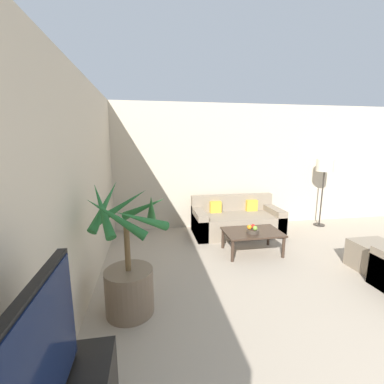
% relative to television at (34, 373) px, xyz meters
% --- Properties ---
extents(wall_back, '(8.62, 0.06, 2.70)m').
position_rel_television_xyz_m(wall_back, '(3.23, 4.55, 0.37)').
color(wall_back, beige).
rests_on(wall_back, ground_plane).
extents(wall_left, '(0.06, 7.88, 2.70)m').
position_rel_television_xyz_m(wall_left, '(-0.30, 1.38, 0.37)').
color(wall_left, beige).
rests_on(wall_left, ground_plane).
extents(television, '(0.18, 0.91, 0.67)m').
position_rel_television_xyz_m(television, '(0.00, 0.00, 0.00)').
color(television, black).
rests_on(television, tv_console).
extents(potted_palm, '(0.85, 0.94, 1.50)m').
position_rel_television_xyz_m(potted_palm, '(0.23, 1.71, -0.50)').
color(potted_palm, brown).
rests_on(potted_palm, ground_plane).
extents(sofa_loveseat, '(1.79, 0.85, 0.77)m').
position_rel_television_xyz_m(sofa_loveseat, '(2.25, 3.95, -0.71)').
color(sofa_loveseat, gray).
rests_on(sofa_loveseat, ground_plane).
extents(floor_lamp, '(0.35, 0.35, 1.51)m').
position_rel_television_xyz_m(floor_lamp, '(4.31, 4.12, 0.32)').
color(floor_lamp, '#2D2823').
rests_on(floor_lamp, ground_plane).
extents(coffee_table, '(0.97, 0.63, 0.39)m').
position_rel_television_xyz_m(coffee_table, '(2.19, 2.98, -0.64)').
color(coffee_table, '#38281E').
rests_on(coffee_table, ground_plane).
extents(fruit_bowl, '(0.20, 0.20, 0.06)m').
position_rel_television_xyz_m(fruit_bowl, '(2.16, 2.91, -0.56)').
color(fruit_bowl, '#42382D').
rests_on(fruit_bowl, coffee_table).
extents(apple_red, '(0.08, 0.08, 0.08)m').
position_rel_television_xyz_m(apple_red, '(2.19, 2.96, -0.49)').
color(apple_red, red).
rests_on(apple_red, fruit_bowl).
extents(apple_green, '(0.08, 0.08, 0.08)m').
position_rel_television_xyz_m(apple_green, '(2.18, 2.85, -0.49)').
color(apple_green, olive).
rests_on(apple_green, fruit_bowl).
extents(orange_fruit, '(0.08, 0.08, 0.08)m').
position_rel_television_xyz_m(orange_fruit, '(2.11, 2.92, -0.49)').
color(orange_fruit, orange).
rests_on(orange_fruit, fruit_bowl).
extents(ottoman, '(0.58, 0.48, 0.42)m').
position_rel_television_xyz_m(ottoman, '(3.76, 2.13, -0.77)').
color(ottoman, gray).
rests_on(ottoman, ground_plane).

